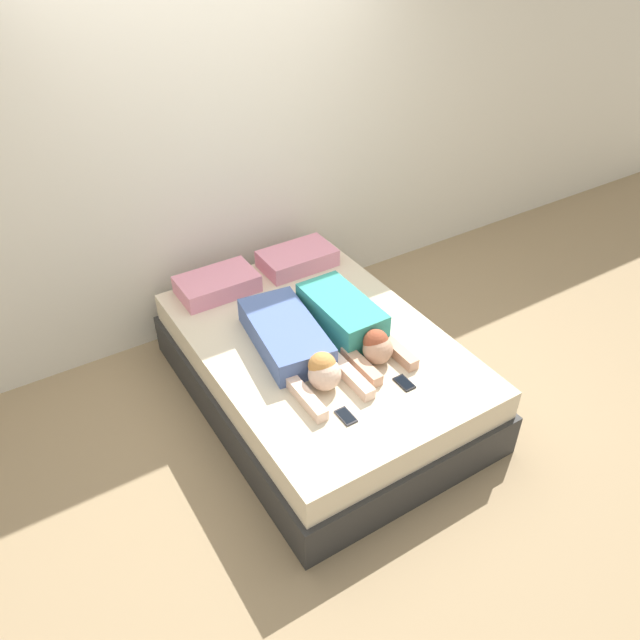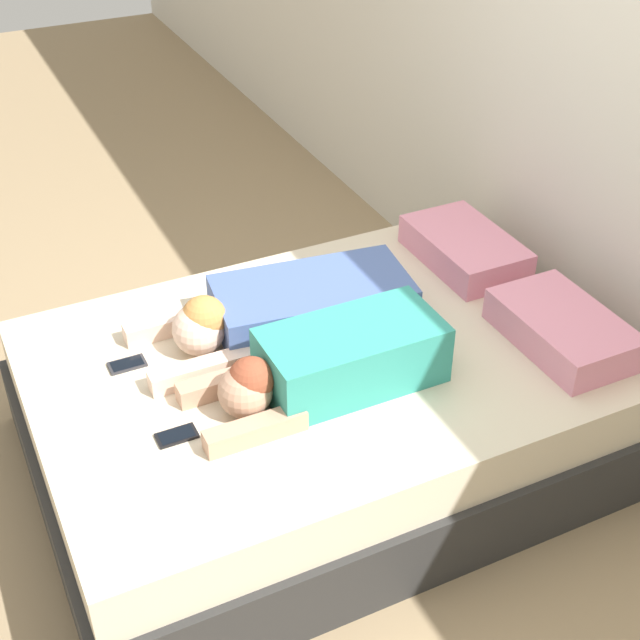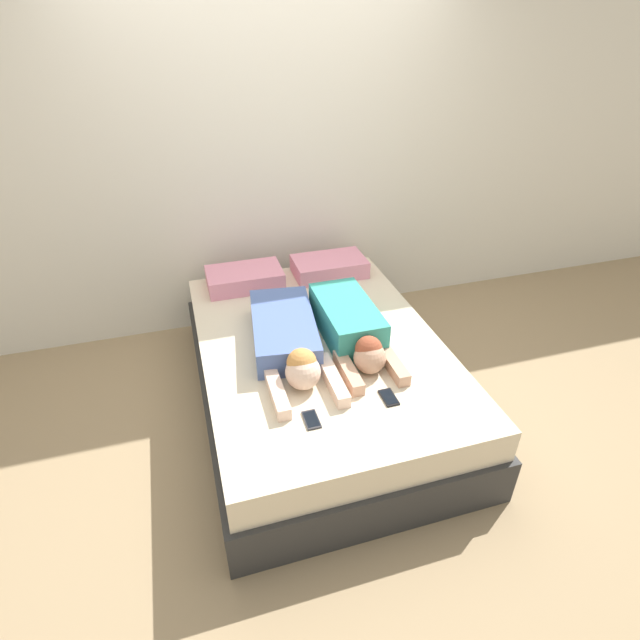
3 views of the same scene
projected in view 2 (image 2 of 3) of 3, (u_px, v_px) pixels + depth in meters
The scene contains 9 objects.
ground_plane at pixel (320, 454), 3.46m from camera, with size 12.00×12.00×0.00m, color #9E8460.
wall_back at pixel (623, 82), 3.14m from camera, with size 12.00×0.06×2.60m.
bed at pixel (320, 407), 3.32m from camera, with size 1.47×2.08×0.48m.
pillow_head_left at pixel (465, 248), 3.67m from camera, with size 0.53×0.32×0.13m.
pillow_head_right at pixel (563, 329), 3.20m from camera, with size 0.53×0.32×0.13m.
person_left at pixel (284, 309), 3.27m from camera, with size 0.45×1.06×0.22m.
person_right at pixel (327, 364), 2.97m from camera, with size 0.33×0.88×0.21m.
cell_phone_left at pixel (127, 364), 3.12m from camera, with size 0.07×0.13×0.01m.
cell_phone_right at pixel (177, 436), 2.82m from camera, with size 0.07×0.13×0.01m.
Camera 2 is at (2.28, -1.10, 2.41)m, focal length 50.00 mm.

